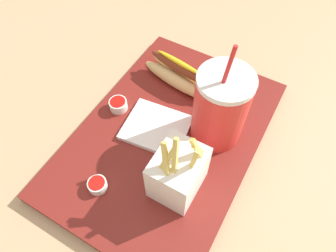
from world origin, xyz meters
TOP-DOWN VIEW (x-y plane):
  - ground_plane at (0.00, 0.00)m, footprint 2.40×2.40m
  - food_tray at (0.00, 0.00)m, footprint 0.49×0.33m
  - soda_cup at (-0.05, 0.08)m, footprint 0.10×0.10m
  - fries_basket at (0.08, 0.07)m, footprint 0.09×0.08m
  - hot_dog_1 at (-0.14, -0.05)m, footprint 0.08×0.18m
  - ketchup_cup_1 at (0.16, -0.05)m, footprint 0.03×0.03m
  - ketchup_cup_2 at (-0.01, -0.12)m, footprint 0.04×0.04m
  - napkin_stack at (0.00, -0.03)m, footprint 0.12×0.14m

SIDE VIEW (x-z plane):
  - ground_plane at x=0.00m, z-range -0.02..0.00m
  - food_tray at x=0.00m, z-range 0.00..0.02m
  - napkin_stack at x=0.00m, z-range 0.02..0.03m
  - ketchup_cup_1 at x=0.16m, z-range 0.02..0.04m
  - ketchup_cup_2 at x=-0.01m, z-range 0.02..0.04m
  - hot_dog_1 at x=-0.14m, z-range 0.01..0.07m
  - fries_basket at x=0.08m, z-range -0.01..0.15m
  - soda_cup at x=-0.05m, z-range -0.01..0.21m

